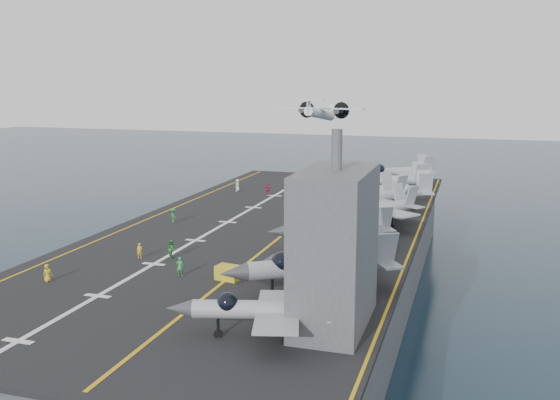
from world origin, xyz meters
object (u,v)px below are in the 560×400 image
(island_superstructure, at_px, (335,229))
(fighter_jet_0, at_px, (268,308))
(tow_cart_a, at_px, (228,273))
(transport_plane, at_px, (320,114))

(island_superstructure, xyz_separation_m, fighter_jet_0, (-4.04, -3.98, -5.22))
(island_superstructure, height_order, fighter_jet_0, island_superstructure)
(island_superstructure, relative_size, fighter_jet_0, 1.00)
(tow_cart_a, height_order, transport_plane, transport_plane)
(island_superstructure, relative_size, tow_cart_a, 6.07)
(fighter_jet_0, xyz_separation_m, tow_cart_a, (-7.81, 11.63, -1.60))
(fighter_jet_0, height_order, transport_plane, transport_plane)
(island_superstructure, xyz_separation_m, transport_plane, (-21.87, 84.08, 3.94))
(tow_cart_a, xyz_separation_m, transport_plane, (-10.02, 76.43, 10.76))
(island_superstructure, height_order, tow_cart_a, island_superstructure)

